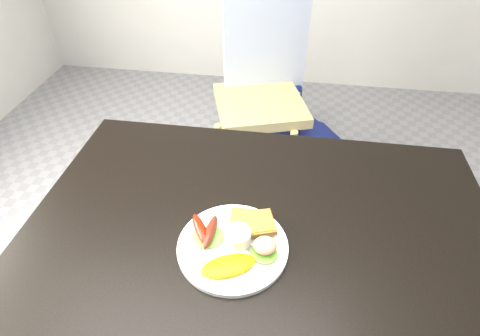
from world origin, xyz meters
The scene contains 14 objects.
dining_table centered at (0.00, 0.00, 0.73)m, with size 1.20×0.80×0.04m, color black.
dining_chair centered at (-0.11, 1.07, 0.45)m, with size 0.44×0.44×0.05m, color tan.
person centered at (0.16, 0.83, 0.81)m, with size 0.58×0.39×1.62m, color navy.
plate centered at (-0.06, -0.09, 0.76)m, with size 0.27×0.27×0.01m, color white.
lettuce_left centered at (-0.12, -0.08, 0.77)m, with size 0.08×0.07×0.01m, color #619326.
lettuce_right centered at (0.02, -0.10, 0.77)m, with size 0.07×0.06×0.01m, color #3D821D.
omelette centered at (-0.06, -0.15, 0.77)m, with size 0.13×0.06×0.02m, color #D4A708.
sausage_a centered at (-0.14, -0.07, 0.78)m, with size 0.03×0.11×0.03m, color #711900.
sausage_b centered at (-0.12, -0.07, 0.78)m, with size 0.03×0.10×0.03m, color #5C2415.
ramekin centered at (-0.05, -0.08, 0.78)m, with size 0.07×0.07×0.04m, color white.
toast_a centered at (-0.04, -0.02, 0.77)m, with size 0.08×0.08×0.01m, color brown.
toast_b centered at (-0.01, -0.03, 0.78)m, with size 0.08×0.08×0.01m, color #975936.
potato_salad centered at (0.02, -0.10, 0.79)m, with size 0.06×0.05×0.03m, color #CEB689.
fork centered at (-0.09, -0.10, 0.76)m, with size 0.14×0.01×0.00m, color #ADAFB7.
Camera 1 is at (0.04, -0.63, 1.48)m, focal length 28.00 mm.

